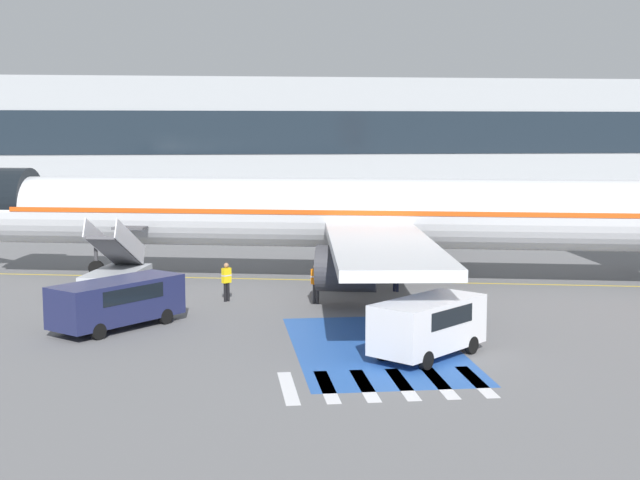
% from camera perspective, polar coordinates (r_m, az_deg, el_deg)
% --- Properties ---
extents(ground_plane, '(600.00, 600.00, 0.00)m').
position_cam_1_polar(ground_plane, '(48.39, 2.48, -2.38)').
color(ground_plane, slate).
extents(apron_leadline_yellow, '(77.80, 18.92, 0.01)m').
position_cam_1_polar(apron_leadline_yellow, '(47.32, 0.31, -2.59)').
color(apron_leadline_yellow, gold).
rests_on(apron_leadline_yellow, ground_plane).
extents(apron_stand_patch_blue, '(5.95, 10.89, 0.01)m').
position_cam_1_polar(apron_stand_patch_blue, '(32.94, 3.56, -6.90)').
color(apron_stand_patch_blue, '#2856A8').
rests_on(apron_stand_patch_blue, ground_plane).
extents(apron_walkway_bar_0, '(0.44, 3.60, 0.01)m').
position_cam_1_polar(apron_walkway_bar_0, '(27.99, -2.04, -9.43)').
color(apron_walkway_bar_0, silver).
rests_on(apron_walkway_bar_0, ground_plane).
extents(apron_walkway_bar_1, '(0.44, 3.60, 0.01)m').
position_cam_1_polar(apron_walkway_bar_1, '(28.11, 0.43, -9.36)').
color(apron_walkway_bar_1, silver).
rests_on(apron_walkway_bar_1, ground_plane).
extents(apron_walkway_bar_2, '(0.44, 3.60, 0.01)m').
position_cam_1_polar(apron_walkway_bar_2, '(28.28, 2.88, -9.26)').
color(apron_walkway_bar_2, silver).
rests_on(apron_walkway_bar_2, ground_plane).
extents(apron_walkway_bar_3, '(0.44, 3.60, 0.01)m').
position_cam_1_polar(apron_walkway_bar_3, '(28.50, 5.29, -9.15)').
color(apron_walkway_bar_3, silver).
rests_on(apron_walkway_bar_3, ground_plane).
extents(apron_walkway_bar_4, '(0.44, 3.60, 0.01)m').
position_cam_1_polar(apron_walkway_bar_4, '(28.77, 7.65, -9.03)').
color(apron_walkway_bar_4, silver).
rests_on(apron_walkway_bar_4, ground_plane).
extents(apron_walkway_bar_5, '(0.44, 3.60, 0.01)m').
position_cam_1_polar(apron_walkway_bar_5, '(29.09, 9.97, -8.90)').
color(apron_walkway_bar_5, silver).
rests_on(apron_walkway_bar_5, ground_plane).
extents(airliner, '(44.95, 33.71, 11.12)m').
position_cam_1_polar(airliner, '(46.78, 1.16, 1.73)').
color(airliner, silver).
rests_on(airliner, ground_plane).
extents(boarding_stairs_forward, '(3.26, 5.54, 3.82)m').
position_cam_1_polar(boarding_stairs_forward, '(45.17, -12.90, -2.00)').
color(boarding_stairs_forward, '#ADB2BA').
rests_on(boarding_stairs_forward, ground_plane).
extents(fuel_tanker, '(10.96, 3.05, 3.38)m').
position_cam_1_polar(fuel_tanker, '(73.33, 4.92, 2.17)').
color(fuel_tanker, '#38383D').
rests_on(fuel_tanker, ground_plane).
extents(service_van_1, '(4.72, 4.51, 2.06)m').
position_cam_1_polar(service_van_1, '(31.56, 6.93, -5.27)').
color(service_van_1, silver).
rests_on(service_van_1, ground_plane).
extents(service_van_3, '(5.33, 5.41, 1.97)m').
position_cam_1_polar(service_van_3, '(36.68, -12.84, -3.72)').
color(service_van_3, '#1E234C').
rests_on(service_van_3, ground_plane).
extents(ground_crew_0, '(0.49, 0.42, 1.85)m').
position_cam_1_polar(ground_crew_0, '(40.87, -0.26, -2.61)').
color(ground_crew_0, '#2D2D33').
rests_on(ground_crew_0, ground_plane).
extents(ground_crew_1, '(0.48, 0.45, 1.82)m').
position_cam_1_polar(ground_crew_1, '(44.07, 4.88, -1.95)').
color(ground_crew_1, '#191E38').
rests_on(ground_crew_1, ground_plane).
extents(ground_crew_2, '(0.48, 0.44, 1.81)m').
position_cam_1_polar(ground_crew_2, '(41.62, -6.01, -2.50)').
color(ground_crew_2, black).
rests_on(ground_crew_2, ground_plane).
extents(terminal_building, '(80.47, 12.10, 13.83)m').
position_cam_1_polar(terminal_building, '(107.60, 0.02, 6.54)').
color(terminal_building, '#9EA3A8').
rests_on(terminal_building, ground_plane).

